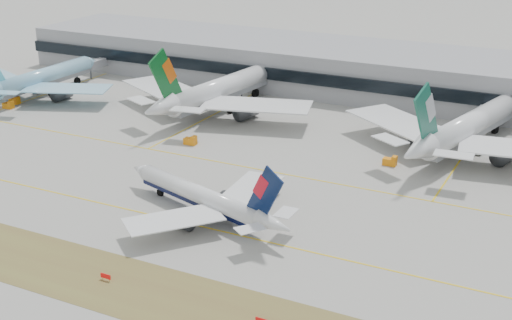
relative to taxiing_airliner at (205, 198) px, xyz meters
The scene contains 11 objects.
ground 6.84m from the taxiing_airliner, ahead, with size 3000.00×3000.00×0.00m, color gray.
taxiing_airliner is the anchor object (origin of this frame).
widebody_korean 116.20m from the taxiing_airliner, 149.86° to the left, with size 61.37×59.77×21.87m.
widebody_eva 78.19m from the taxiing_airliner, 117.72° to the left, with size 71.07×69.95×25.48m.
widebody_cathay 78.60m from the taxiing_airliner, 57.87° to the left, with size 67.72×67.43×24.78m.
terminal 114.94m from the taxiing_airliner, 87.26° to the left, with size 280.00×43.10×15.00m.
hold_sign_left 32.30m from the taxiing_airliner, 93.47° to the right, with size 2.20×0.15×1.35m.
gse_c 55.07m from the taxiing_airliner, 60.61° to the left, with size 3.55×2.00×2.60m.
gse_extra 107.50m from the taxiing_airliner, 157.20° to the left, with size 3.55×2.00×2.60m.
gse_a 111.57m from the taxiing_airliner, 155.26° to the left, with size 3.55×2.00×2.60m.
gse_b 47.30m from the taxiing_airliner, 125.60° to the left, with size 3.55×2.00×2.60m.
Camera 1 is at (68.15, -120.70, 66.26)m, focal length 50.00 mm.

